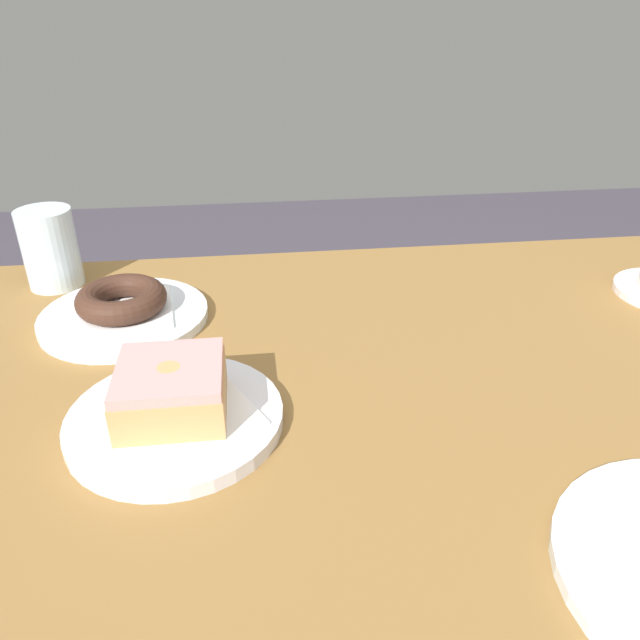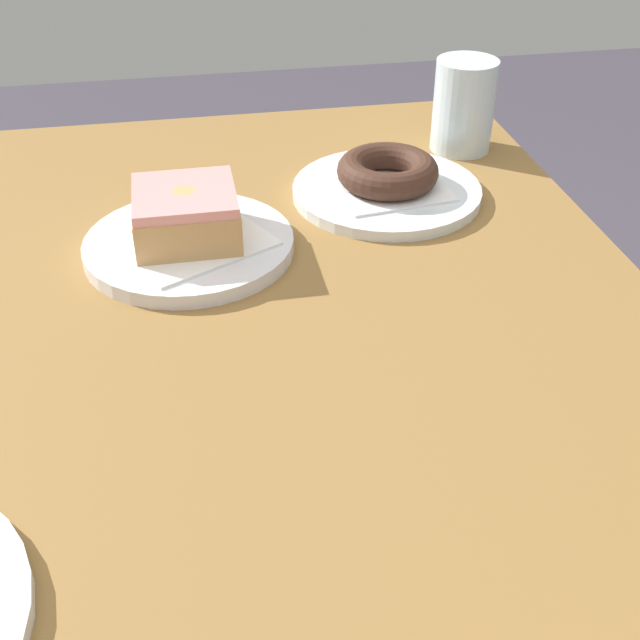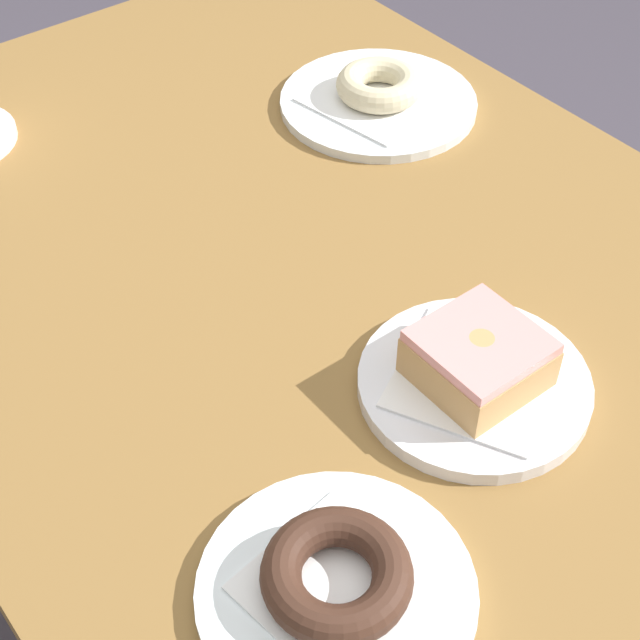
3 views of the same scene
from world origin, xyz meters
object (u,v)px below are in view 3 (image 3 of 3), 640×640
plate_glazed_square (474,385)px  donut_chocolate_ring (337,574)px  donut_sugar_ring (379,85)px  plate_sugar_ring (378,103)px  plate_chocolate_ring (336,592)px  donut_glazed_square (479,358)px

plate_glazed_square → donut_chocolate_ring: donut_chocolate_ring is taller
plate_glazed_square → donut_sugar_ring: bearing=-30.0°
plate_glazed_square → donut_chocolate_ring: bearing=110.3°
donut_sugar_ring → donut_chocolate_ring: bearing=136.8°
donut_chocolate_ring → plate_sugar_ring: bearing=-43.2°
plate_glazed_square → donut_chocolate_ring: (-0.08, 0.22, 0.02)m
plate_sugar_ring → plate_glazed_square: (-0.40, 0.23, 0.00)m
donut_sugar_ring → plate_glazed_square: 0.46m
plate_sugar_ring → donut_sugar_ring: size_ratio=2.30×
plate_chocolate_ring → donut_glazed_square: bearing=-69.7°
plate_sugar_ring → donut_glazed_square: bearing=150.0°
donut_sugar_ring → plate_glazed_square: size_ratio=0.50×
plate_sugar_ring → donut_glazed_square: donut_glazed_square is taller
donut_glazed_square → plate_chocolate_ring: 0.24m
plate_sugar_ring → donut_glazed_square: size_ratio=2.42×
donut_glazed_square → plate_sugar_ring: bearing=-30.0°
donut_chocolate_ring → plate_chocolate_ring: bearing=0.0°
donut_chocolate_ring → donut_sugar_ring: bearing=-43.2°
plate_sugar_ring → donut_sugar_ring: (0.00, 0.00, 0.02)m
plate_sugar_ring → plate_chocolate_ring: (-0.48, 0.45, 0.00)m
donut_sugar_ring → donut_glazed_square: (-0.40, 0.23, 0.01)m
plate_sugar_ring → plate_glazed_square: bearing=150.0°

